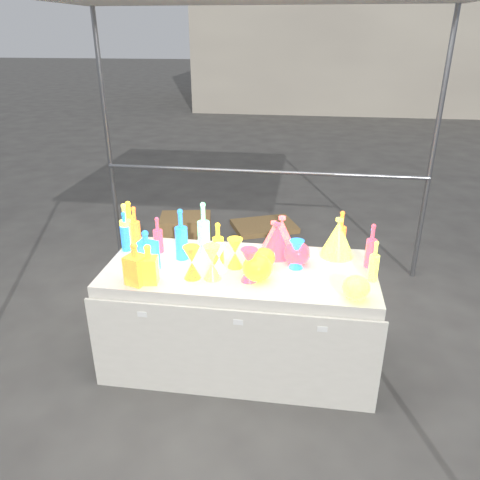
# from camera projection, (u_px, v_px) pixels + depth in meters

# --- Properties ---
(ground) EXTENTS (80.00, 80.00, 0.00)m
(ground) POSITION_uv_depth(u_px,v_px,m) (240.00, 358.00, 3.44)
(ground) COLOR #615F5A
(ground) RESTS_ON ground
(display_table) EXTENTS (1.84, 0.83, 0.75)m
(display_table) POSITION_uv_depth(u_px,v_px,m) (240.00, 315.00, 3.28)
(display_table) COLOR silver
(display_table) RESTS_ON ground
(background_building) EXTENTS (14.00, 6.00, 6.00)m
(background_building) POSITION_uv_depth(u_px,v_px,m) (433.00, 3.00, 14.36)
(background_building) COLOR beige
(background_building) RESTS_ON ground
(cardboard_box_closed) EXTENTS (0.60, 0.48, 0.39)m
(cardboard_box_closed) POSITION_uv_depth(u_px,v_px,m) (186.00, 233.00, 5.08)
(cardboard_box_closed) COLOR olive
(cardboard_box_closed) RESTS_ON ground
(cardboard_box_flat) EXTENTS (0.88, 0.77, 0.06)m
(cardboard_box_flat) POSITION_uv_depth(u_px,v_px,m) (264.00, 226.00, 5.69)
(cardboard_box_flat) COLOR olive
(cardboard_box_flat) RESTS_ON ground
(bottle_0) EXTENTS (0.10, 0.10, 0.34)m
(bottle_0) POSITION_uv_depth(u_px,v_px,m) (130.00, 223.00, 3.41)
(bottle_0) COLOR red
(bottle_0) RESTS_ON display_table
(bottle_1) EXTENTS (0.09, 0.09, 0.29)m
(bottle_1) POSITION_uv_depth(u_px,v_px,m) (125.00, 231.00, 3.33)
(bottle_1) COLOR #1A903B
(bottle_1) RESTS_ON display_table
(bottle_2) EXTENTS (0.08, 0.08, 0.32)m
(bottle_2) POSITION_uv_depth(u_px,v_px,m) (135.00, 228.00, 3.35)
(bottle_2) COLOR yellow
(bottle_2) RESTS_ON display_table
(bottle_3) EXTENTS (0.08, 0.08, 0.27)m
(bottle_3) POSITION_uv_depth(u_px,v_px,m) (158.00, 235.00, 3.31)
(bottle_3) COLOR #1D24AD
(bottle_3) RESTS_ON display_table
(bottle_4) EXTENTS (0.10, 0.10, 0.35)m
(bottle_4) POSITION_uv_depth(u_px,v_px,m) (126.00, 227.00, 3.33)
(bottle_4) COLOR #11586C
(bottle_4) RESTS_ON display_table
(bottle_5) EXTENTS (0.10, 0.10, 0.39)m
(bottle_5) POSITION_uv_depth(u_px,v_px,m) (204.00, 229.00, 3.23)
(bottle_5) COLOR #CD297F
(bottle_5) RESTS_ON display_table
(bottle_6) EXTENTS (0.10, 0.10, 0.29)m
(bottle_6) POSITION_uv_depth(u_px,v_px,m) (218.00, 243.00, 3.14)
(bottle_6) COLOR red
(bottle_6) RESTS_ON display_table
(bottle_7) EXTENTS (0.09, 0.09, 0.37)m
(bottle_7) POSITION_uv_depth(u_px,v_px,m) (181.00, 234.00, 3.19)
(bottle_7) COLOR #1A903B
(bottle_7) RESTS_ON display_table
(decanter_0) EXTENTS (0.12, 0.12, 0.26)m
(decanter_0) POSITION_uv_depth(u_px,v_px,m) (149.00, 264.00, 2.90)
(decanter_0) COLOR red
(decanter_0) RESTS_ON display_table
(decanter_1) EXTENTS (0.15, 0.15, 0.28)m
(decanter_1) POSITION_uv_depth(u_px,v_px,m) (135.00, 263.00, 2.88)
(decanter_1) COLOR yellow
(decanter_1) RESTS_ON display_table
(decanter_2) EXTENTS (0.14, 0.14, 0.29)m
(decanter_2) POSITION_uv_depth(u_px,v_px,m) (147.00, 251.00, 3.03)
(decanter_2) COLOR #1A903B
(decanter_2) RESTS_ON display_table
(hourglass_0) EXTENTS (0.12, 0.12, 0.22)m
(hourglass_0) POSITION_uv_depth(u_px,v_px,m) (192.00, 262.00, 2.96)
(hourglass_0) COLOR yellow
(hourglass_0) RESTS_ON display_table
(hourglass_1) EXTENTS (0.12, 0.12, 0.22)m
(hourglass_1) POSITION_uv_depth(u_px,v_px,m) (249.00, 265.00, 2.93)
(hourglass_1) COLOR #1D24AD
(hourglass_1) RESTS_ON display_table
(hourglass_2) EXTENTS (0.15, 0.15, 0.23)m
(hourglass_2) POSITION_uv_depth(u_px,v_px,m) (212.00, 262.00, 2.95)
(hourglass_2) COLOR #11586C
(hourglass_2) RESTS_ON display_table
(hourglass_3) EXTENTS (0.12, 0.12, 0.19)m
(hourglass_3) POSITION_uv_depth(u_px,v_px,m) (219.00, 258.00, 3.05)
(hourglass_3) COLOR #CD297F
(hourglass_3) RESTS_ON display_table
(hourglass_4) EXTENTS (0.11, 0.11, 0.21)m
(hourglass_4) POSITION_uv_depth(u_px,v_px,m) (235.00, 253.00, 3.10)
(hourglass_4) COLOR red
(hourglass_4) RESTS_ON display_table
(hourglass_5) EXTENTS (0.11, 0.11, 0.20)m
(hourglass_5) POSITION_uv_depth(u_px,v_px,m) (296.00, 254.00, 3.09)
(hourglass_5) COLOR #1A903B
(hourglass_5) RESTS_ON display_table
(globe_0) EXTENTS (0.20, 0.20, 0.15)m
(globe_0) POSITION_uv_depth(u_px,v_px,m) (257.00, 269.00, 2.95)
(globe_0) COLOR red
(globe_0) RESTS_ON display_table
(globe_1) EXTENTS (0.17, 0.17, 0.13)m
(globe_1) POSITION_uv_depth(u_px,v_px,m) (356.00, 289.00, 2.74)
(globe_1) COLOR #11586C
(globe_1) RESTS_ON display_table
(globe_2) EXTENTS (0.17, 0.17, 0.12)m
(globe_2) POSITION_uv_depth(u_px,v_px,m) (264.00, 259.00, 3.12)
(globe_2) COLOR yellow
(globe_2) RESTS_ON display_table
(globe_3) EXTENTS (0.22, 0.22, 0.14)m
(globe_3) POSITION_uv_depth(u_px,v_px,m) (297.00, 255.00, 3.15)
(globe_3) COLOR #1D24AD
(globe_3) RESTS_ON display_table
(lampshade_0) EXTENTS (0.24, 0.24, 0.27)m
(lampshade_0) POSITION_uv_depth(u_px,v_px,m) (282.00, 234.00, 3.30)
(lampshade_0) COLOR yellow
(lampshade_0) RESTS_ON display_table
(lampshade_1) EXTENTS (0.23, 0.23, 0.23)m
(lampshade_1) POSITION_uv_depth(u_px,v_px,m) (273.00, 237.00, 3.32)
(lampshade_1) COLOR yellow
(lampshade_1) RESTS_ON display_table
(lampshade_2) EXTENTS (0.25, 0.25, 0.25)m
(lampshade_2) POSITION_uv_depth(u_px,v_px,m) (277.00, 240.00, 3.25)
(lampshade_2) COLOR #1D24AD
(lampshade_2) RESTS_ON display_table
(lampshade_3) EXTENTS (0.28, 0.28, 0.28)m
(lampshade_3) POSITION_uv_depth(u_px,v_px,m) (338.00, 237.00, 3.25)
(lampshade_3) COLOR #11586C
(lampshade_3) RESTS_ON display_table
(bottle_8) EXTENTS (0.08, 0.08, 0.28)m
(bottle_8) POSITION_uv_depth(u_px,v_px,m) (371.00, 247.00, 3.10)
(bottle_8) COLOR #1A903B
(bottle_8) RESTS_ON display_table
(bottle_9) EXTENTS (0.08, 0.08, 0.33)m
(bottle_9) POSITION_uv_depth(u_px,v_px,m) (341.00, 233.00, 3.25)
(bottle_9) COLOR yellow
(bottle_9) RESTS_ON display_table
(bottle_10) EXTENTS (0.09, 0.09, 0.31)m
(bottle_10) POSITION_uv_depth(u_px,v_px,m) (371.00, 246.00, 3.09)
(bottle_10) COLOR #1D24AD
(bottle_10) RESTS_ON display_table
(bottle_11) EXTENTS (0.06, 0.06, 0.27)m
(bottle_11) POSITION_uv_depth(u_px,v_px,m) (374.00, 261.00, 2.92)
(bottle_11) COLOR #11586C
(bottle_11) RESTS_ON display_table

